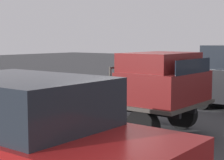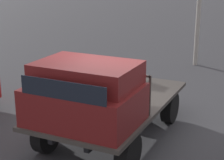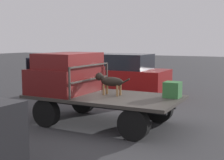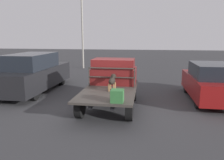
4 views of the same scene
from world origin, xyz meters
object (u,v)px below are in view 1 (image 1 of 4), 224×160
Objects in this scene: dog at (115,82)px; cargo_crate at (57,85)px; flatbed_truck at (120,105)px; parked_sedan at (28,144)px.

dog reaches higher than cargo_crate.
parked_sedan reaches higher than flatbed_truck.
dog is at bearing 14.05° from cargo_crate.
parked_sedan is (1.70, -4.28, 0.26)m from flatbed_truck.
flatbed_truck is 9.95× the size of cargo_crate.
cargo_crate reaches higher than flatbed_truck.
flatbed_truck is 0.59m from dog.
dog is 2.61× the size of cargo_crate.
cargo_crate is 5.08m from parked_sedan.
flatbed_truck is 0.96× the size of parked_sedan.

